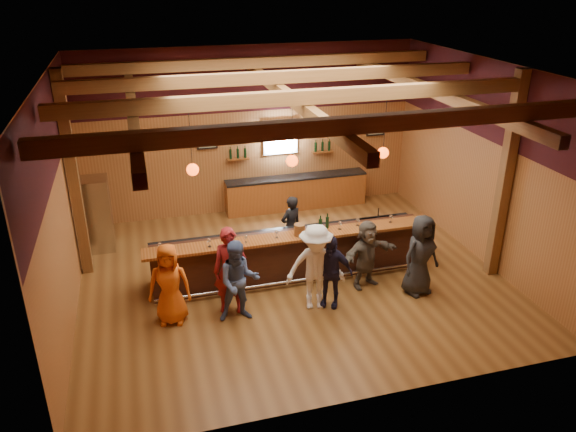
# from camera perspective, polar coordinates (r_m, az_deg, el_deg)

# --- Properties ---
(room) EXTENTS (9.04, 9.00, 4.52)m
(room) POSITION_cam_1_polar(r_m,az_deg,el_deg) (11.29, 0.33, 8.19)
(room) COLOR brown
(room) RESTS_ON ground
(bar_counter) EXTENTS (6.30, 1.07, 1.11)m
(bar_counter) POSITION_cam_1_polar(r_m,az_deg,el_deg) (12.38, 0.26, -3.77)
(bar_counter) COLOR black
(bar_counter) RESTS_ON ground
(back_bar_cabinet) EXTENTS (4.00, 0.52, 0.95)m
(back_bar_cabinet) POSITION_cam_1_polar(r_m,az_deg,el_deg) (15.82, 0.85, 2.43)
(back_bar_cabinet) COLOR brown
(back_bar_cabinet) RESTS_ON ground
(window) EXTENTS (0.95, 0.09, 0.95)m
(window) POSITION_cam_1_polar(r_m,az_deg,el_deg) (15.42, -0.79, 8.03)
(window) COLOR silver
(window) RESTS_ON room
(framed_pictures) EXTENTS (5.35, 0.05, 0.45)m
(framed_pictures) POSITION_cam_1_polar(r_m,az_deg,el_deg) (15.63, 2.32, 8.43)
(framed_pictures) COLOR black
(framed_pictures) RESTS_ON room
(wine_shelves) EXTENTS (3.00, 0.18, 0.30)m
(wine_shelves) POSITION_cam_1_polar(r_m,az_deg,el_deg) (15.48, -0.72, 6.44)
(wine_shelves) COLOR brown
(wine_shelves) RESTS_ON room
(pendant_lights) EXTENTS (4.24, 0.24, 1.37)m
(pendant_lights) POSITION_cam_1_polar(r_m,az_deg,el_deg) (11.38, 0.41, 5.66)
(pendant_lights) COLOR black
(pendant_lights) RESTS_ON room
(stainless_fridge) EXTENTS (0.70, 0.70, 1.80)m
(stainless_fridge) POSITION_cam_1_polar(r_m,az_deg,el_deg) (14.10, -18.90, 0.17)
(stainless_fridge) COLOR silver
(stainless_fridge) RESTS_ON ground
(customer_orange) EXTENTS (0.89, 0.68, 1.64)m
(customer_orange) POSITION_cam_1_polar(r_m,az_deg,el_deg) (10.88, -11.95, -6.78)
(customer_orange) COLOR #DE5B14
(customer_orange) RESTS_ON ground
(customer_redvest) EXTENTS (0.73, 0.57, 1.79)m
(customer_redvest) POSITION_cam_1_polar(r_m,az_deg,el_deg) (10.98, -5.90, -5.56)
(customer_redvest) COLOR maroon
(customer_redvest) RESTS_ON ground
(customer_denim) EXTENTS (0.86, 0.70, 1.66)m
(customer_denim) POSITION_cam_1_polar(r_m,az_deg,el_deg) (10.75, -5.01, -6.63)
(customer_denim) COLOR #495F93
(customer_denim) RESTS_ON ground
(customer_white) EXTENTS (1.26, 0.86, 1.81)m
(customer_white) POSITION_cam_1_polar(r_m,az_deg,el_deg) (11.04, 2.81, -5.22)
(customer_white) COLOR white
(customer_white) RESTS_ON ground
(customer_navy) EXTENTS (0.97, 0.78, 1.54)m
(customer_navy) POSITION_cam_1_polar(r_m,az_deg,el_deg) (11.19, 4.29, -5.61)
(customer_navy) COLOR #1E1C39
(customer_navy) RESTS_ON ground
(customer_brown) EXTENTS (1.46, 0.82, 1.50)m
(customer_brown) POSITION_cam_1_polar(r_m,az_deg,el_deg) (11.95, 8.00, -3.85)
(customer_brown) COLOR #554D44
(customer_brown) RESTS_ON ground
(customer_dark) EXTENTS (0.97, 0.76, 1.75)m
(customer_dark) POSITION_cam_1_polar(r_m,az_deg,el_deg) (11.86, 13.30, -3.88)
(customer_dark) COLOR black
(customer_dark) RESTS_ON ground
(bartender) EXTENTS (0.65, 0.55, 1.53)m
(bartender) POSITION_cam_1_polar(r_m,az_deg,el_deg) (13.00, 0.31, -1.14)
(bartender) COLOR black
(bartender) RESTS_ON ground
(ice_bucket) EXTENTS (0.23, 0.23, 0.25)m
(ice_bucket) POSITION_cam_1_polar(r_m,az_deg,el_deg) (11.79, 1.17, -1.40)
(ice_bucket) COLOR brown
(ice_bucket) RESTS_ON bar_counter
(bottle_a) EXTENTS (0.07, 0.07, 0.34)m
(bottle_a) POSITION_cam_1_polar(r_m,az_deg,el_deg) (12.13, 4.01, -0.65)
(bottle_a) COLOR black
(bottle_a) RESTS_ON bar_counter
(bottle_b) EXTENTS (0.08, 0.08, 0.35)m
(bottle_b) POSITION_cam_1_polar(r_m,az_deg,el_deg) (12.00, 3.31, -0.89)
(bottle_b) COLOR black
(bottle_b) RESTS_ON bar_counter
(glass_a) EXTENTS (0.08, 0.08, 0.18)m
(glass_a) POSITION_cam_1_polar(r_m,az_deg,el_deg) (11.44, -12.89, -2.87)
(glass_a) COLOR silver
(glass_a) RESTS_ON bar_counter
(glass_b) EXTENTS (0.09, 0.09, 0.19)m
(glass_b) POSITION_cam_1_polar(r_m,az_deg,el_deg) (11.40, -8.01, -2.50)
(glass_b) COLOR silver
(glass_b) RESTS_ON bar_counter
(glass_c) EXTENTS (0.09, 0.09, 0.20)m
(glass_c) POSITION_cam_1_polar(r_m,az_deg,el_deg) (11.48, -5.47, -2.15)
(glass_c) COLOR silver
(glass_c) RESTS_ON bar_counter
(glass_d) EXTENTS (0.07, 0.07, 0.16)m
(glass_d) POSITION_cam_1_polar(r_m,az_deg,el_deg) (11.51, -4.31, -2.17)
(glass_d) COLOR silver
(glass_d) RESTS_ON bar_counter
(glass_e) EXTENTS (0.08, 0.08, 0.17)m
(glass_e) POSITION_cam_1_polar(r_m,az_deg,el_deg) (11.67, -1.15, -1.67)
(glass_e) COLOR silver
(glass_e) RESTS_ON bar_counter
(glass_f) EXTENTS (0.08, 0.08, 0.19)m
(glass_f) POSITION_cam_1_polar(r_m,az_deg,el_deg) (12.10, 5.31, -0.77)
(glass_f) COLOR silver
(glass_f) RESTS_ON bar_counter
(glass_g) EXTENTS (0.08, 0.08, 0.18)m
(glass_g) POSITION_cam_1_polar(r_m,az_deg,el_deg) (12.31, 7.10, -0.42)
(glass_g) COLOR silver
(glass_g) RESTS_ON bar_counter
(glass_h) EXTENTS (0.08, 0.08, 0.18)m
(glass_h) POSITION_cam_1_polar(r_m,az_deg,el_deg) (12.57, 10.42, -0.09)
(glass_h) COLOR silver
(glass_h) RESTS_ON bar_counter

